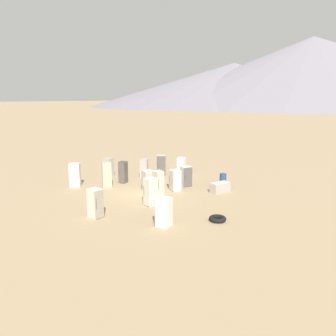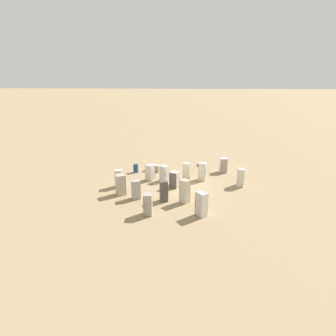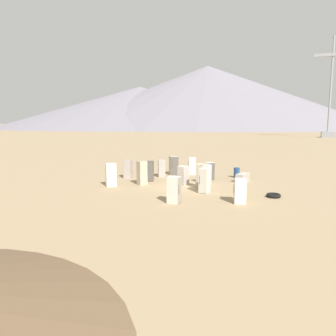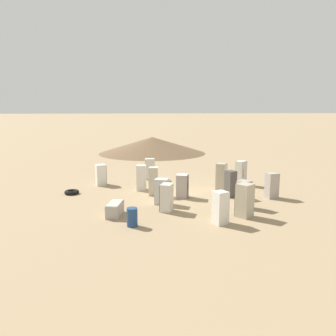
% 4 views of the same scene
% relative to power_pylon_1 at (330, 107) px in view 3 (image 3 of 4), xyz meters
% --- Properties ---
extents(ground_plane, '(1000.00, 1000.00, 0.00)m').
position_rel_power_pylon_1_xyz_m(ground_plane, '(19.45, 90.71, -9.62)').
color(ground_plane, '#9E8460').
extents(mountain_ridge_0, '(262.98, 262.98, 51.14)m').
position_rel_power_pylon_1_xyz_m(mountain_ridge_0, '(77.90, -162.40, 15.95)').
color(mountain_ridge_0, gray).
rests_on(mountain_ridge_0, ground_plane).
extents(mountain_ridge_1, '(220.84, 220.84, 32.79)m').
position_rel_power_pylon_1_xyz_m(mountain_ridge_1, '(126.81, -132.08, 6.77)').
color(mountain_ridge_1, gray).
rests_on(mountain_ridge_1, ground_plane).
extents(power_pylon_1, '(10.83, 3.71, 30.95)m').
position_rel_power_pylon_1_xyz_m(power_pylon_1, '(0.00, 0.00, 0.00)').
color(power_pylon_1, gray).
rests_on(power_pylon_1, ground_plane).
extents(discarded_fridge_0, '(0.86, 0.88, 1.61)m').
position_rel_power_pylon_1_xyz_m(discarded_fridge_0, '(22.74, 87.09, -8.82)').
color(discarded_fridge_0, '#A89E93').
rests_on(discarded_fridge_0, ground_plane).
extents(discarded_fridge_1, '(0.97, 0.92, 1.56)m').
position_rel_power_pylon_1_xyz_m(discarded_fridge_1, '(18.15, 88.72, -8.84)').
color(discarded_fridge_1, silver).
rests_on(discarded_fridge_1, ground_plane).
extents(discarded_fridge_2, '(0.96, 0.95, 1.52)m').
position_rel_power_pylon_1_xyz_m(discarded_fridge_2, '(19.73, 89.96, -8.86)').
color(discarded_fridge_2, '#A89E93').
rests_on(discarded_fridge_2, ground_plane).
extents(discarded_fridge_3, '(0.88, 0.87, 1.57)m').
position_rel_power_pylon_1_xyz_m(discarded_fridge_3, '(14.48, 94.62, -8.84)').
color(discarded_fridge_3, silver).
rests_on(discarded_fridge_3, ground_plane).
extents(discarded_fridge_4, '(0.76, 0.82, 1.80)m').
position_rel_power_pylon_1_xyz_m(discarded_fridge_4, '(17.32, 92.44, -8.72)').
color(discarded_fridge_4, beige).
rests_on(discarded_fridge_4, ground_plane).
extents(discarded_fridge_5, '(0.92, 0.92, 1.95)m').
position_rel_power_pylon_1_xyz_m(discarded_fridge_5, '(22.85, 91.23, -8.65)').
color(discarded_fridge_5, '#B2A88E').
rests_on(discarded_fridge_5, ground_plane).
extents(discarded_fridge_6, '(0.71, 0.79, 1.75)m').
position_rel_power_pylon_1_xyz_m(discarded_fridge_6, '(22.85, 89.50, -8.75)').
color(discarded_fridge_6, '#4C4742').
rests_on(discarded_fridge_6, ground_plane).
extents(discarded_fridge_7, '(1.07, 1.63, 0.72)m').
position_rel_power_pylon_1_xyz_m(discarded_fridge_7, '(15.29, 87.01, -9.27)').
color(discarded_fridge_7, '#A89E93').
rests_on(discarded_fridge_7, ground_plane).
extents(discarded_fridge_8, '(0.91, 0.97, 1.57)m').
position_rel_power_pylon_1_xyz_m(discarded_fridge_8, '(18.17, 87.26, -8.84)').
color(discarded_fridge_8, beige).
rests_on(discarded_fridge_8, ground_plane).
extents(discarded_fridge_9, '(1.06, 1.05, 1.80)m').
position_rel_power_pylon_1_xyz_m(discarded_fridge_9, '(22.08, 85.52, -8.72)').
color(discarded_fridge_9, '#B2A88E').
rests_on(discarded_fridge_9, ground_plane).
extents(discarded_fridge_10, '(0.99, 0.98, 1.84)m').
position_rel_power_pylon_1_xyz_m(discarded_fridge_10, '(24.92, 92.64, -8.70)').
color(discarded_fridge_10, silver).
rests_on(discarded_fridge_10, ground_plane).
extents(discarded_fridge_11, '(0.72, 0.73, 1.90)m').
position_rel_power_pylon_1_xyz_m(discarded_fridge_11, '(17.96, 90.91, -8.67)').
color(discarded_fridge_11, '#B2A88E').
rests_on(discarded_fridge_11, ground_plane).
extents(discarded_fridge_12, '(0.81, 0.66, 1.71)m').
position_rel_power_pylon_1_xyz_m(discarded_fridge_12, '(18.40, 96.06, -8.77)').
color(discarded_fridge_12, beige).
rests_on(discarded_fridge_12, ground_plane).
extents(discarded_fridge_13, '(0.79, 0.71, 1.64)m').
position_rel_power_pylon_1_xyz_m(discarded_fridge_13, '(25.39, 88.75, -8.80)').
color(discarded_fridge_13, '#A89E93').
rests_on(discarded_fridge_13, ground_plane).
extents(discarded_fridge_14, '(0.83, 0.81, 1.66)m').
position_rel_power_pylon_1_xyz_m(discarded_fridge_14, '(20.45, 84.73, -8.79)').
color(discarded_fridge_14, silver).
rests_on(discarded_fridge_14, ground_plane).
extents(scrap_tire, '(0.98, 0.98, 0.26)m').
position_rel_power_pylon_1_xyz_m(scrap_tire, '(12.53, 92.21, -9.49)').
color(scrap_tire, black).
rests_on(scrap_tire, ground_plane).
extents(rusty_barrel, '(0.53, 0.53, 0.93)m').
position_rel_power_pylon_1_xyz_m(rusty_barrel, '(16.07, 85.16, -9.16)').
color(rusty_barrel, navy).
rests_on(rusty_barrel, ground_plane).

